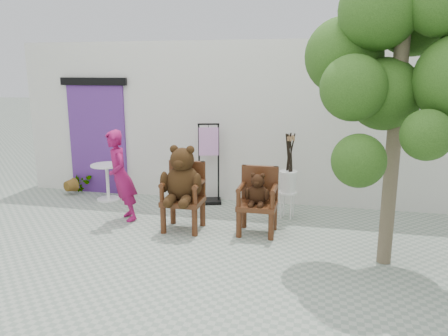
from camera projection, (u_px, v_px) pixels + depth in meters
name	position (u px, v px, depth m)	size (l,w,h in m)	color
ground_plane	(210.00, 256.00, 5.94)	(60.00, 60.00, 0.00)	gray
back_wall	(249.00, 120.00, 8.56)	(9.00, 1.00, 3.00)	silver
doorway	(98.00, 136.00, 8.78)	(1.40, 0.11, 2.33)	#55297B
chair_big	(183.00, 183.00, 6.77)	(0.66, 0.71, 1.35)	#3D1D0D
chair_small	(258.00, 195.00, 6.67)	(0.58, 0.53, 1.02)	#3D1D0D
person	(121.00, 176.00, 7.18)	(0.56, 0.36, 1.52)	#8E114E
cafe_table	(107.00, 178.00, 8.40)	(0.60, 0.60, 0.70)	white
display_stand	(209.00, 173.00, 8.18)	(0.53, 0.46, 1.51)	black
stool_bucket	(288.00, 181.00, 7.34)	(0.32, 0.32, 1.45)	white
tree	(398.00, 57.00, 5.20)	(2.28, 2.01, 3.65)	brown
potted_plant	(77.00, 182.00, 8.85)	(0.43, 0.38, 0.48)	#1A3B10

